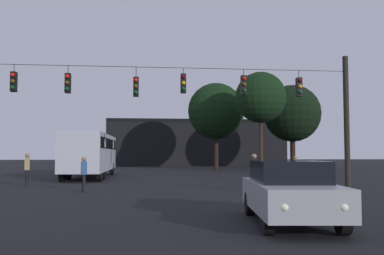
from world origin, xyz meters
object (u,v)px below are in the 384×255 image
(pedestrian_crossing_right, at_px, (296,169))
(car_near_right, at_px, (289,191))
(city_bus, at_px, (91,151))
(pedestrian_near_bus, at_px, (84,172))
(pedestrian_crossing_left, at_px, (254,170))
(tree_right_far, at_px, (292,114))
(tree_behind_building, at_px, (261,98))
(pedestrian_crossing_center, at_px, (27,168))
(tree_left_silhouette, at_px, (216,111))

(pedestrian_crossing_right, bearing_deg, car_near_right, -110.51)
(city_bus, distance_m, pedestrian_near_bus, 11.36)
(pedestrian_crossing_right, bearing_deg, pedestrian_crossing_left, -141.39)
(pedestrian_near_bus, relative_size, tree_right_far, 0.17)
(pedestrian_near_bus, bearing_deg, tree_behind_building, 54.88)
(pedestrian_crossing_center, distance_m, pedestrian_crossing_right, 13.73)
(pedestrian_crossing_right, relative_size, tree_behind_building, 0.17)
(tree_behind_building, bearing_deg, pedestrian_crossing_right, -99.41)
(car_near_right, relative_size, pedestrian_crossing_left, 2.67)
(car_near_right, relative_size, pedestrian_crossing_right, 2.85)
(pedestrian_crossing_left, bearing_deg, pedestrian_crossing_center, 160.98)
(city_bus, relative_size, tree_left_silhouette, 1.20)
(tree_right_far, bearing_deg, pedestrian_crossing_center, -134.84)
(tree_behind_building, bearing_deg, pedestrian_near_bus, -125.12)
(city_bus, xyz_separation_m, pedestrian_crossing_right, (11.46, -9.42, -0.98))
(pedestrian_crossing_center, relative_size, tree_left_silhouette, 0.19)
(city_bus, distance_m, tree_right_far, 24.46)
(pedestrian_crossing_left, distance_m, tree_left_silhouette, 26.24)
(pedestrian_crossing_right, height_order, tree_left_silhouette, tree_left_silhouette)
(tree_right_far, bearing_deg, car_near_right, -109.53)
(city_bus, xyz_separation_m, car_near_right, (7.41, -20.23, -1.07))
(car_near_right, relative_size, pedestrian_near_bus, 2.88)
(car_near_right, height_order, tree_left_silhouette, tree_left_silhouette)
(city_bus, height_order, pedestrian_crossing_left, city_bus)
(car_near_right, relative_size, tree_right_far, 0.49)
(pedestrian_near_bus, xyz_separation_m, tree_right_far, (18.39, 25.32, 5.14))
(tree_left_silhouette, distance_m, tree_behind_building, 7.42)
(pedestrian_crossing_right, bearing_deg, pedestrian_crossing_center, 173.26)
(pedestrian_near_bus, bearing_deg, pedestrian_crossing_right, 10.14)
(tree_right_far, bearing_deg, pedestrian_crossing_left, -112.88)
(car_near_right, relative_size, pedestrian_crossing_center, 2.63)
(pedestrian_near_bus, distance_m, tree_left_silhouette, 27.70)
(city_bus, distance_m, pedestrian_crossing_right, 14.87)
(pedestrian_near_bus, bearing_deg, pedestrian_crossing_left, -2.42)
(city_bus, bearing_deg, tree_behind_building, 27.12)
(pedestrian_near_bus, height_order, tree_right_far, tree_right_far)
(tree_left_silhouette, xyz_separation_m, tree_behind_building, (3.05, -6.73, 0.62))
(tree_left_silhouette, height_order, tree_behind_building, tree_left_silhouette)
(tree_left_silhouette, height_order, tree_right_far, tree_left_silhouette)
(pedestrian_crossing_left, height_order, pedestrian_crossing_right, pedestrian_crossing_left)
(city_bus, bearing_deg, tree_left_silhouette, 51.44)
(tree_right_far, bearing_deg, tree_behind_building, -128.28)
(pedestrian_crossing_right, xyz_separation_m, tree_behind_building, (2.77, 16.71, 5.91))
(car_near_right, distance_m, pedestrian_near_bus, 10.92)
(city_bus, bearing_deg, pedestrian_crossing_center, -105.60)
(car_near_right, height_order, pedestrian_crossing_left, pedestrian_crossing_left)
(car_near_right, distance_m, pedestrian_crossing_left, 8.75)
(pedestrian_near_bus, xyz_separation_m, tree_behind_building, (13.05, 18.55, 5.92))
(car_near_right, bearing_deg, tree_right_far, 70.47)
(pedestrian_crossing_center, height_order, pedestrian_crossing_right, pedestrian_crossing_center)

